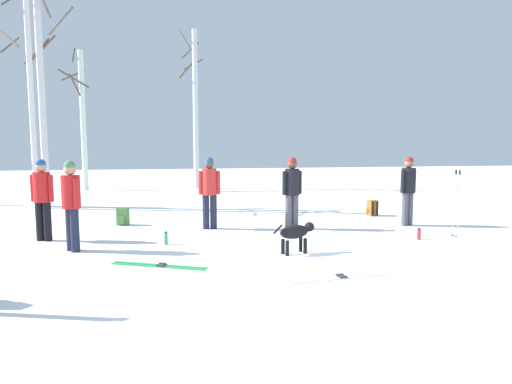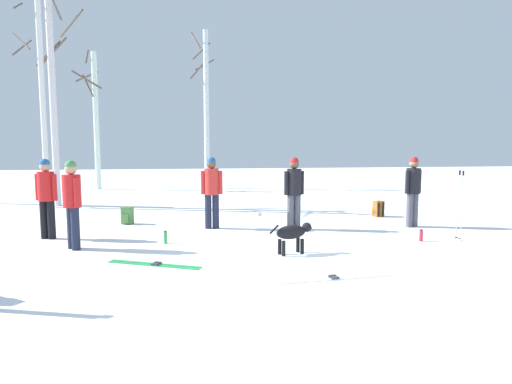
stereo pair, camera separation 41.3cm
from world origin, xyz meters
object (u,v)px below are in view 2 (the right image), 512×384
Objects in this scene: person_3 at (212,188)px; ski_poles_0 at (460,204)px; backpack_2 at (378,209)px; water_bottle_1 at (165,237)px; ski_pair_lying_0 at (336,278)px; person_2 at (294,188)px; dog at (293,233)px; person_4 at (72,199)px; water_bottle_0 at (421,236)px; birch_tree_1 at (41,84)px; birch_tree_4 at (206,106)px; person_1 at (46,193)px; birch_tree_3 at (95,118)px; birch_tree_2 at (54,101)px; ski_pair_lying_1 at (154,264)px; backpack_1 at (127,216)px; person_0 at (413,187)px.

person_3 is 5.48m from ski_poles_0.
backpack_2 is 6.27m from water_bottle_1.
ski_pair_lying_0 is 4.14× the size of backpack_2.
person_2 is 1.97× the size of dog.
person_4 is 7.06m from water_bottle_0.
birch_tree_4 is (5.28, 5.59, -0.16)m from birch_tree_1.
backpack_2 is at bearing 12.27° from person_1.
birch_tree_3 is (-9.42, 8.91, 2.98)m from backpack_2.
birch_tree_2 is (-1.34, 5.34, 2.43)m from person_1.
person_1 is 1.33m from person_4.
person_3 is 0.23× the size of birch_tree_1.
person_2 is at bearing -36.52° from birch_tree_2.
person_4 is 1.97× the size of dog.
person_4 reaches higher than ski_pair_lying_1.
birch_tree_1 is (-9.39, 6.34, 3.78)m from water_bottle_0.
ski_pair_lying_1 is at bearing -168.51° from water_bottle_0.
birch_tree_2 reaches higher than person_3.
ski_poles_0 is at bearing 32.37° from ski_pair_lying_0.
ski_poles_0 is 12.44m from birch_tree_1.
ski_poles_0 reaches higher than backpack_2.
ski_pair_lying_0 is 6.39m from backpack_1.
birch_tree_4 is (-4.72, 10.37, 2.76)m from person_0.
birch_tree_1 is at bearing 131.14° from backpack_1.
ski_pair_lying_0 is 15.98m from birch_tree_3.
person_4 is 2.34m from ski_pair_lying_1.
birch_tree_3 reaches higher than ski_pair_lying_0.
water_bottle_1 is 12.03m from birch_tree_4.
birch_tree_1 is (-3.01, 3.45, 3.69)m from backpack_1.
backpack_2 is at bearing 13.24° from person_3.
ski_pair_lying_1 is 14.00m from birch_tree_3.
birch_tree_3 is (-9.60, 10.48, 2.22)m from person_0.
water_bottle_0 is (7.80, -1.34, -0.86)m from person_1.
person_1 is at bearing 170.29° from ski_poles_0.
dog reaches higher than ski_pair_lying_0.
person_3 is at bearing 174.52° from person_0.
birch_tree_4 is (-1.54, 14.17, 3.73)m from ski_pair_lying_0.
backpack_1 is 2.62m from water_bottle_1.
person_4 is 1.93m from water_bottle_1.
person_4 is 4.26m from dog.
person_4 is 12.14m from birch_tree_3.
dog is 0.14× the size of birch_tree_3.
birch_tree_3 reaches higher than ski_pair_lying_1.
ski_poles_0 is at bearing -83.88° from backpack_2.
backpack_1 is at bearing 169.18° from person_0.
person_3 is 0.24× the size of birch_tree_4.
ski_pair_lying_0 is 3.02m from ski_pair_lying_1.
person_0 is at bearing -83.25° from backpack_2.
water_bottle_0 is at bearing 11.49° from ski_pair_lying_1.
water_bottle_0 is 15.35m from birch_tree_3.
ski_pair_lying_0 is 4.14× the size of backpack_1.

